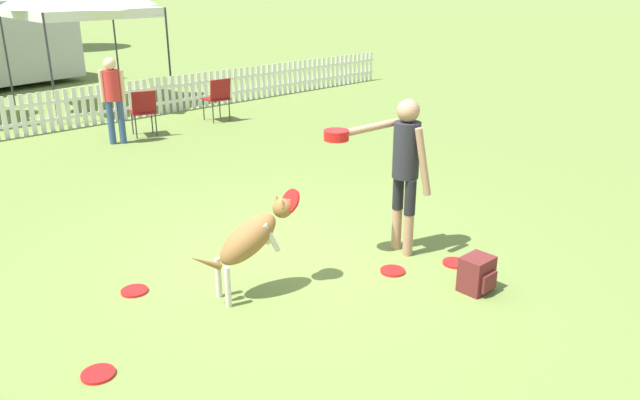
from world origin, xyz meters
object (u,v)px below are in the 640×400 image
(handler_person, at_px, (401,158))
(frisbee_near_dog, at_px, (134,291))
(spectator_standing, at_px, (113,93))
(backpack_on_grass, at_px, (477,274))
(frisbee_far_scatter, at_px, (455,263))
(leaping_dog, at_px, (252,237))
(frisbee_midfield, at_px, (393,271))
(folding_chair_center, at_px, (218,96))
(folding_chair_blue_left, at_px, (143,109))
(frisbee_near_handler, at_px, (98,374))

(handler_person, relative_size, frisbee_near_dog, 6.61)
(spectator_standing, bearing_deg, backpack_on_grass, 118.86)
(frisbee_far_scatter, bearing_deg, leaping_dog, 154.35)
(spectator_standing, bearing_deg, frisbee_far_scatter, 121.57)
(frisbee_midfield, distance_m, folding_chair_center, 7.42)
(frisbee_midfield, xyz_separation_m, spectator_standing, (0.25, 6.68, 0.89))
(handler_person, xyz_separation_m, leaping_dog, (-1.71, 0.32, -0.48))
(frisbee_far_scatter, distance_m, spectator_standing, 7.07)
(leaping_dog, bearing_deg, folding_chair_blue_left, 171.78)
(backpack_on_grass, relative_size, folding_chair_blue_left, 0.40)
(backpack_on_grass, xyz_separation_m, folding_chair_center, (2.28, 7.75, 0.35))
(leaping_dog, bearing_deg, handler_person, 90.53)
(frisbee_near_dog, distance_m, folding_chair_blue_left, 6.21)
(handler_person, distance_m, spectator_standing, 6.39)
(frisbee_far_scatter, distance_m, backpack_on_grass, 0.60)
(frisbee_near_handler, xyz_separation_m, backpack_on_grass, (3.26, -1.17, 0.16))
(frisbee_near_dog, bearing_deg, handler_person, -23.59)
(handler_person, bearing_deg, spectator_standing, 12.36)
(handler_person, bearing_deg, frisbee_midfield, 137.45)
(backpack_on_grass, bearing_deg, folding_chair_center, 73.59)
(frisbee_midfield, xyz_separation_m, backpack_on_grass, (0.29, -0.80, 0.16))
(frisbee_far_scatter, xyz_separation_m, folding_chair_center, (1.95, 7.26, 0.51))
(frisbee_near_handler, height_order, folding_chair_blue_left, folding_chair_blue_left)
(frisbee_midfield, distance_m, frisbee_far_scatter, 0.70)
(frisbee_near_handler, relative_size, frisbee_near_dog, 1.00)
(backpack_on_grass, xyz_separation_m, folding_chair_blue_left, (0.56, 7.61, 0.35))
(frisbee_midfield, bearing_deg, folding_chair_blue_left, 82.85)
(leaping_dog, height_order, frisbee_midfield, leaping_dog)
(handler_person, distance_m, leaping_dog, 1.80)
(leaping_dog, distance_m, backpack_on_grass, 2.18)
(frisbee_near_dog, distance_m, frisbee_midfield, 2.56)
(frisbee_near_dog, distance_m, folding_chair_center, 7.30)
(frisbee_far_scatter, bearing_deg, handler_person, 110.34)
(frisbee_midfield, bearing_deg, spectator_standing, 87.89)
(handler_person, height_order, backpack_on_grass, handler_person)
(spectator_standing, bearing_deg, handler_person, 119.83)
(folding_chair_blue_left, relative_size, spectator_standing, 0.57)
(leaping_dog, distance_m, frisbee_far_scatter, 2.22)
(frisbee_near_handler, relative_size, backpack_on_grass, 0.73)
(frisbee_midfield, bearing_deg, folding_chair_center, 69.66)
(backpack_on_grass, distance_m, folding_chair_blue_left, 7.64)
(folding_chair_center, bearing_deg, handler_person, 75.39)
(frisbee_near_handler, distance_m, folding_chair_center, 8.61)
(folding_chair_blue_left, distance_m, spectator_standing, 0.73)
(spectator_standing, bearing_deg, frisbee_midfield, 116.38)
(backpack_on_grass, bearing_deg, handler_person, 84.69)
(handler_person, bearing_deg, frisbee_near_dog, 77.43)
(backpack_on_grass, height_order, spectator_standing, spectator_standing)
(folding_chair_center, height_order, spectator_standing, spectator_standing)
(frisbee_near_handler, bearing_deg, folding_chair_center, 49.85)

